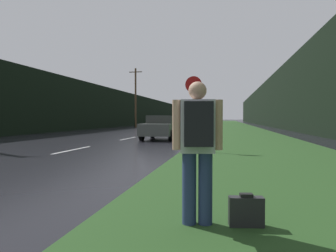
% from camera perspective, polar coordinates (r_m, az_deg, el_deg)
% --- Properties ---
extents(grass_verge, '(6.00, 240.00, 0.02)m').
position_cam_1_polar(grass_verge, '(39.18, 12.96, -0.42)').
color(grass_verge, '#26471E').
rests_on(grass_verge, ground_plane).
extents(lane_stripe_c, '(0.12, 3.00, 0.01)m').
position_cam_1_polar(lane_stripe_c, '(12.80, -17.68, -4.35)').
color(lane_stripe_c, silver).
rests_on(lane_stripe_c, ground_plane).
extents(lane_stripe_d, '(0.12, 3.00, 0.01)m').
position_cam_1_polar(lane_stripe_d, '(19.21, -7.57, -2.36)').
color(lane_stripe_d, silver).
rests_on(lane_stripe_d, ground_plane).
extents(lane_stripe_e, '(0.12, 3.00, 0.01)m').
position_cam_1_polar(lane_stripe_e, '(25.92, -2.62, -1.36)').
color(lane_stripe_e, silver).
rests_on(lane_stripe_e, ground_plane).
extents(lane_stripe_f, '(0.12, 3.00, 0.01)m').
position_cam_1_polar(lane_stripe_f, '(32.76, 0.28, -0.76)').
color(lane_stripe_f, silver).
rests_on(lane_stripe_f, ground_plane).
extents(treeline_far_side, '(2.00, 140.00, 5.43)m').
position_cam_1_polar(treeline_far_side, '(51.87, -7.54, 3.05)').
color(treeline_far_side, black).
rests_on(treeline_far_side, ground_plane).
extents(treeline_near_side, '(2.00, 140.00, 7.43)m').
position_cam_1_polar(treeline_near_side, '(49.74, 19.55, 4.20)').
color(treeline_near_side, black).
rests_on(treeline_near_side, ground_plane).
extents(utility_pole_far, '(1.80, 0.24, 8.10)m').
position_cam_1_polar(utility_pole_far, '(41.27, -6.19, 5.50)').
color(utility_pole_far, '#4C3823').
rests_on(utility_pole_far, ground_plane).
extents(stop_sign, '(0.64, 0.07, 2.91)m').
position_cam_1_polar(stop_sign, '(11.60, 4.87, 3.77)').
color(stop_sign, slate).
rests_on(stop_sign, ground_plane).
extents(hitchhiker_with_backpack, '(0.59, 0.46, 1.72)m').
position_cam_1_polar(hitchhiker_with_backpack, '(3.55, 5.65, -3.32)').
color(hitchhiker_with_backpack, navy).
rests_on(hitchhiker_with_backpack, ground_plane).
extents(suitcase, '(0.42, 0.20, 0.41)m').
position_cam_1_polar(suitcase, '(3.76, 14.67, -15.55)').
color(suitcase, '#232326').
rests_on(suitcase, ground_plane).
extents(car_passing_near, '(1.90, 4.12, 1.45)m').
position_cam_1_polar(car_passing_near, '(18.28, -1.32, -0.26)').
color(car_passing_near, '#4C514C').
rests_on(car_passing_near, ground_plane).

